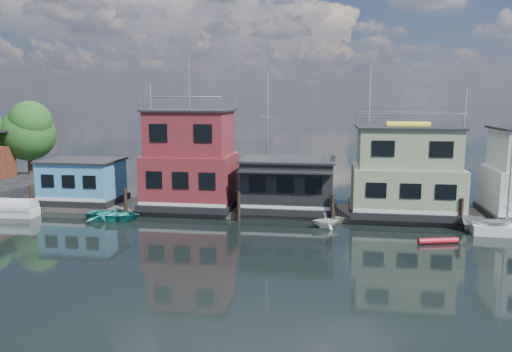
% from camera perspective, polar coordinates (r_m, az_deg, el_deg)
% --- Properties ---
extents(ground, '(160.00, 160.00, 0.00)m').
position_cam_1_polar(ground, '(28.63, 2.52, -9.78)').
color(ground, black).
rests_on(ground, ground).
extents(dock, '(48.00, 5.00, 0.40)m').
position_cam_1_polar(dock, '(40.09, 4.39, -4.06)').
color(dock, '#595147').
rests_on(dock, ground).
extents(houseboat_blue, '(6.40, 4.90, 3.66)m').
position_cam_1_polar(houseboat_blue, '(44.76, -19.21, -0.56)').
color(houseboat_blue, black).
rests_on(houseboat_blue, dock).
extents(houseboat_red, '(7.40, 5.90, 11.86)m').
position_cam_1_polar(houseboat_red, '(40.92, -7.50, 1.70)').
color(houseboat_red, black).
rests_on(houseboat_red, dock).
extents(houseboat_dark, '(7.40, 6.10, 4.06)m').
position_cam_1_polar(houseboat_dark, '(39.68, 3.71, -0.92)').
color(houseboat_dark, black).
rests_on(houseboat_dark, dock).
extents(houseboat_green, '(8.40, 5.90, 7.03)m').
position_cam_1_polar(houseboat_green, '(39.77, 16.76, 0.39)').
color(houseboat_green, black).
rests_on(houseboat_green, dock).
extents(pilings, '(42.28, 0.28, 2.20)m').
position_cam_1_polar(pilings, '(37.20, 3.57, -3.65)').
color(pilings, '#2D2116').
rests_on(pilings, ground).
extents(background_masts, '(36.40, 0.16, 12.00)m').
position_cam_1_polar(background_masts, '(45.16, 11.11, 4.13)').
color(background_masts, silver).
rests_on(background_masts, ground).
extents(tarp_runabout, '(3.82, 1.65, 1.52)m').
position_cam_1_polar(tarp_runabout, '(43.51, -26.03, -3.42)').
color(tarp_runabout, silver).
rests_on(tarp_runabout, ground).
extents(red_kayak, '(2.62, 1.07, 0.38)m').
position_cam_1_polar(red_kayak, '(33.99, 20.09, -6.97)').
color(red_kayak, red).
rests_on(red_kayak, ground).
extents(dinghy_teal, '(4.40, 3.27, 0.88)m').
position_cam_1_polar(dinghy_teal, '(39.41, -15.95, -4.25)').
color(dinghy_teal, teal).
rests_on(dinghy_teal, ground).
extents(day_sailer, '(4.42, 1.65, 6.87)m').
position_cam_1_polar(day_sailer, '(37.83, 26.67, -5.46)').
color(day_sailer, white).
rests_on(day_sailer, ground).
extents(motorboat, '(3.38, 2.64, 1.24)m').
position_cam_1_polar(motorboat, '(37.59, 24.79, -5.09)').
color(motorboat, silver).
rests_on(motorboat, ground).
extents(dinghy_white, '(2.54, 2.35, 1.10)m').
position_cam_1_polar(dinghy_white, '(36.09, 8.02, -5.01)').
color(dinghy_white, silver).
rests_on(dinghy_white, ground).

